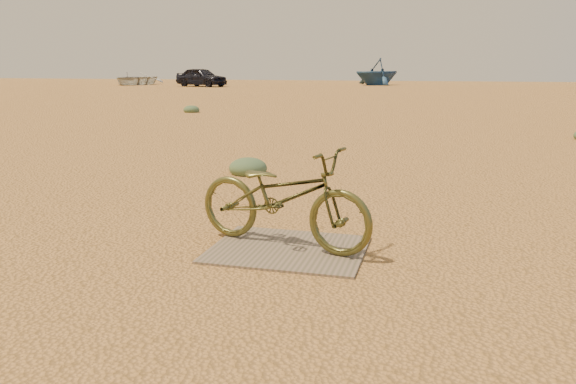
% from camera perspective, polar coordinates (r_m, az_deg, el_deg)
% --- Properties ---
extents(ground, '(120.00, 120.00, 0.00)m').
position_cam_1_polar(ground, '(5.29, 2.28, -5.73)').
color(ground, '#C58648').
rests_on(ground, ground).
extents(plywood_board, '(1.41, 1.15, 0.02)m').
position_cam_1_polar(plywood_board, '(5.23, -0.00, -5.82)').
color(plywood_board, '#806856').
rests_on(plywood_board, ground).
extents(bicycle, '(1.88, 1.04, 0.94)m').
position_cam_1_polar(bicycle, '(5.18, -0.53, -0.48)').
color(bicycle, '#4E4D22').
rests_on(bicycle, plywood_board).
extents(car, '(4.78, 3.12, 1.51)m').
position_cam_1_polar(car, '(47.10, -8.80, 11.47)').
color(car, black).
rests_on(car, ground).
extents(boat_near_left, '(4.08, 5.52, 1.10)m').
position_cam_1_polar(boat_near_left, '(52.63, -15.37, 11.06)').
color(boat_near_left, beige).
rests_on(boat_near_left, ground).
extents(boat_far_left, '(5.83, 5.82, 2.33)m').
position_cam_1_polar(boat_far_left, '(50.48, 9.03, 11.99)').
color(boat_far_left, '#2B4E76').
rests_on(boat_far_left, ground).
extents(kale_a, '(0.60, 0.60, 0.33)m').
position_cam_1_polar(kale_a, '(8.92, -4.07, 1.87)').
color(kale_a, '#57734B').
rests_on(kale_a, ground).
extents(kale_c, '(0.59, 0.59, 0.32)m').
position_cam_1_polar(kale_c, '(21.06, -9.77, 7.99)').
color(kale_c, '#57734B').
rests_on(kale_c, ground).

